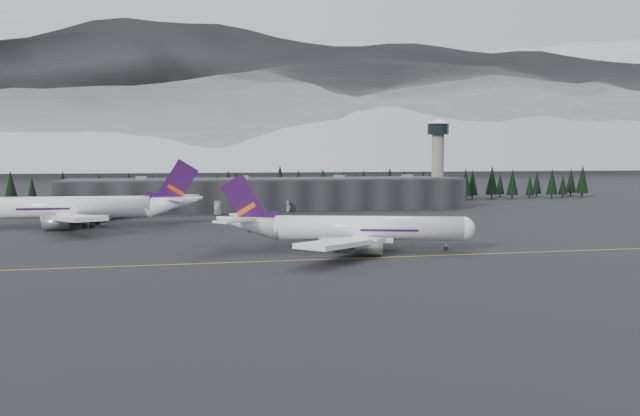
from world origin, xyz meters
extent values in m
plane|color=black|center=(0.00, 0.00, 0.00)|extent=(1400.00, 1400.00, 0.00)
cube|color=gold|center=(0.00, -2.00, 0.01)|extent=(400.00, 0.40, 0.02)
cube|color=black|center=(0.00, 125.00, 6.00)|extent=(160.00, 30.00, 12.00)
cube|color=#333335|center=(0.00, 125.00, 12.30)|extent=(160.00, 30.00, 0.60)
cylinder|color=gray|center=(75.00, 128.00, 16.00)|extent=(5.20, 5.20, 32.00)
cylinder|color=black|center=(75.00, 128.00, 33.25)|extent=(9.20, 9.20, 4.50)
cone|color=silver|center=(75.00, 128.00, 36.70)|extent=(10.00, 10.00, 2.00)
cube|color=black|center=(0.00, 162.00, 7.50)|extent=(360.00, 20.00, 15.00)
cylinder|color=white|center=(9.04, 8.68, 5.14)|extent=(42.98, 16.71, 5.61)
sphere|color=white|center=(29.80, 3.03, 5.14)|extent=(5.61, 5.61, 5.61)
cone|color=white|center=(-18.03, 16.05, 5.99)|extent=(16.63, 9.54, 8.12)
cube|color=white|center=(7.44, 24.14, 3.65)|extent=(13.09, 27.21, 2.40)
cylinder|color=gray|center=(11.50, 17.71, 2.06)|extent=(6.80, 5.03, 3.55)
cube|color=white|center=(-0.18, -3.83, 3.65)|extent=(23.40, 24.22, 2.40)
cylinder|color=gray|center=(6.59, -0.34, 2.06)|extent=(6.80, 5.03, 3.55)
cube|color=#2F0D41|center=(-18.48, 16.18, 10.75)|extent=(11.55, 3.56, 13.93)
cube|color=#D25B0C|center=(-18.30, 16.13, 9.35)|extent=(4.54, 1.70, 3.43)
cube|color=white|center=(-18.36, 21.96, 7.29)|extent=(6.69, 11.02, 0.47)
cube|color=white|center=(-21.31, 11.13, 7.29)|extent=(10.27, 10.23, 0.47)
cylinder|color=black|center=(26.19, 4.02, 1.40)|extent=(0.47, 0.47, 2.81)
cylinder|color=black|center=(3.83, 14.46, 1.40)|extent=(0.47, 0.47, 2.81)
cylinder|color=black|center=(1.62, 6.34, 1.40)|extent=(0.47, 0.47, 2.81)
cylinder|color=white|center=(-68.92, 73.74, 6.06)|extent=(50.89, 8.82, 6.61)
cone|color=white|center=(-35.92, 72.30, 7.05)|extent=(18.77, 7.41, 9.57)
cube|color=white|center=(-63.07, 56.41, 4.29)|extent=(21.23, 31.64, 2.82)
cylinder|color=#94979C|center=(-69.40, 62.74, 2.42)|extent=(7.33, 4.49, 4.18)
cube|color=white|center=(-61.57, 90.51, 4.29)|extent=(23.25, 31.05, 2.82)
cylinder|color=#94979C|center=(-68.44, 84.74, 2.42)|extent=(7.33, 4.49, 4.18)
cube|color=#2D0D3F|center=(-35.37, 72.28, 12.66)|extent=(13.96, 1.16, 16.40)
cube|color=red|center=(-35.59, 72.29, 11.01)|extent=(5.39, 0.85, 4.04)
cube|color=white|center=(-34.01, 65.60, 8.59)|extent=(9.99, 13.03, 0.55)
cube|color=white|center=(-33.43, 78.80, 8.59)|extent=(10.69, 12.88, 0.55)
cylinder|color=black|center=(-61.44, 68.46, 1.65)|extent=(0.55, 0.55, 3.30)
cylinder|color=black|center=(-61.00, 78.36, 1.65)|extent=(0.55, 0.55, 3.30)
imported|color=silver|center=(-21.46, 102.65, 0.75)|extent=(2.94, 5.60, 1.50)
imported|color=silver|center=(5.85, 108.51, 0.77)|extent=(4.62, 2.10, 1.54)
camera|label=1|loc=(-30.85, -128.79, 21.68)|focal=35.00mm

